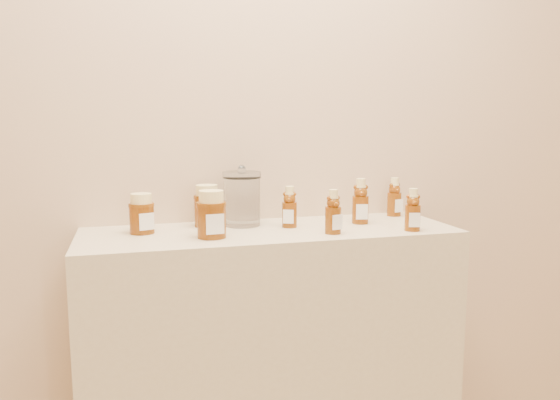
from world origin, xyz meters
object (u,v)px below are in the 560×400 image
object	(u,v)px
display_table	(271,362)
bear_bottle_back_left	(290,204)
honey_jar_left	(142,213)
bear_bottle_front_left	(333,209)
glass_canister	(242,196)

from	to	relation	value
display_table	bear_bottle_back_left	world-z (taller)	bear_bottle_back_left
honey_jar_left	display_table	bearing A→B (deg)	-28.00
bear_bottle_front_left	bear_bottle_back_left	bearing A→B (deg)	115.71
bear_bottle_front_left	honey_jar_left	world-z (taller)	bear_bottle_front_left
glass_canister	honey_jar_left	bearing A→B (deg)	-172.30
bear_bottle_front_left	glass_canister	xyz separation A→B (m)	(-0.25, 0.20, 0.02)
honey_jar_left	glass_canister	bearing A→B (deg)	-12.92
honey_jar_left	glass_canister	distance (m)	0.33
display_table	glass_canister	bearing A→B (deg)	127.43
display_table	glass_canister	distance (m)	0.56
honey_jar_left	bear_bottle_back_left	bearing A→B (deg)	-23.66
honey_jar_left	glass_canister	world-z (taller)	glass_canister
display_table	glass_canister	world-z (taller)	glass_canister
display_table	bear_bottle_front_left	world-z (taller)	bear_bottle_front_left
bear_bottle_back_left	bear_bottle_front_left	world-z (taller)	bear_bottle_front_left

